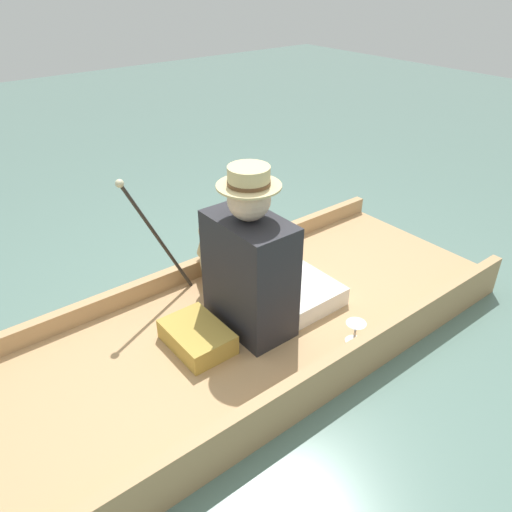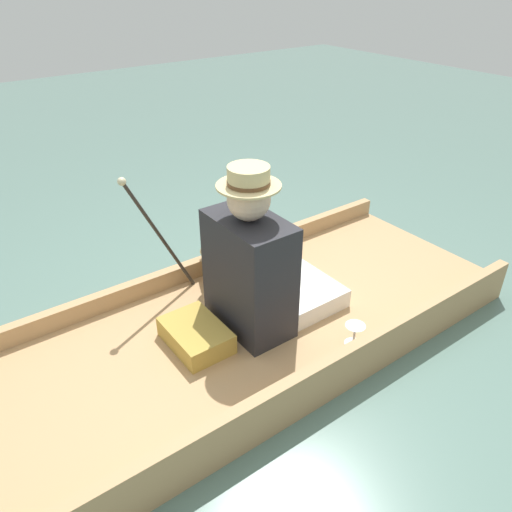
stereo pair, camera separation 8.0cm
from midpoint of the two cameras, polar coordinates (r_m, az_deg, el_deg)
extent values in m
plane|color=slate|center=(2.83, -0.23, -9.80)|extent=(16.00, 16.00, 0.00)
cube|color=tan|center=(2.78, -0.24, -8.69)|extent=(1.19, 3.08, 0.14)
cube|color=tan|center=(3.10, -6.38, -1.45)|extent=(0.06, 3.08, 0.11)
cube|color=tan|center=(2.38, 7.96, -13.25)|extent=(0.06, 3.08, 0.11)
cube|color=#B7933D|center=(2.58, -5.99, -9.00)|extent=(0.37, 0.26, 0.11)
cube|color=white|center=(2.87, 5.68, -4.26)|extent=(0.43, 0.41, 0.11)
cube|color=#232328|center=(2.55, 0.14, -2.12)|extent=(0.47, 0.28, 0.63)
cube|color=beige|center=(2.60, 2.70, -0.22)|extent=(0.04, 0.01, 0.35)
cube|color=white|center=(2.67, 0.96, 1.52)|extent=(0.02, 0.01, 0.38)
cube|color=white|center=(2.49, 4.57, -0.86)|extent=(0.02, 0.01, 0.38)
sphere|color=beige|center=(2.34, 0.16, 6.52)|extent=(0.21, 0.21, 0.21)
cylinder|color=#CCB77F|center=(2.32, 0.16, 8.05)|extent=(0.31, 0.31, 0.01)
cylinder|color=#CCB77F|center=(2.30, 0.16, 9.17)|extent=(0.20, 0.20, 0.09)
cylinder|color=brown|center=(2.31, 0.16, 8.43)|extent=(0.20, 0.20, 0.02)
ellipsoid|color=tan|center=(2.98, -3.70, -0.64)|extent=(0.20, 0.16, 0.29)
sphere|color=tan|center=(2.87, -3.84, 3.01)|extent=(0.17, 0.17, 0.17)
sphere|color=tan|center=(2.91, -2.65, 3.18)|extent=(0.07, 0.07, 0.07)
sphere|color=tan|center=(2.89, -4.53, 4.56)|extent=(0.07, 0.07, 0.07)
sphere|color=tan|center=(2.80, -3.23, 3.70)|extent=(0.07, 0.07, 0.07)
cylinder|color=tan|center=(3.03, -4.82, 1.03)|extent=(0.11, 0.08, 0.13)
cylinder|color=tan|center=(2.88, -2.59, -0.66)|extent=(0.11, 0.08, 0.13)
sphere|color=tan|center=(3.10, -3.53, -1.72)|extent=(0.08, 0.08, 0.08)
sphere|color=tan|center=(3.02, -2.43, -2.59)|extent=(0.08, 0.08, 0.08)
cylinder|color=silver|center=(2.65, 11.91, -9.77)|extent=(0.09, 0.09, 0.01)
cylinder|color=silver|center=(2.63, 12.00, -9.16)|extent=(0.01, 0.01, 0.07)
cone|color=silver|center=(2.59, 12.13, -8.19)|extent=(0.10, 0.10, 0.05)
cylinder|color=#2D2823|center=(2.80, -9.96, 2.05)|extent=(0.02, 0.37, 0.76)
sphere|color=beige|center=(2.57, -14.23, 8.25)|extent=(0.04, 0.04, 0.04)
camera|label=1|loc=(0.04, -89.08, 0.55)|focal=35.00mm
camera|label=2|loc=(0.04, 90.92, -0.55)|focal=35.00mm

